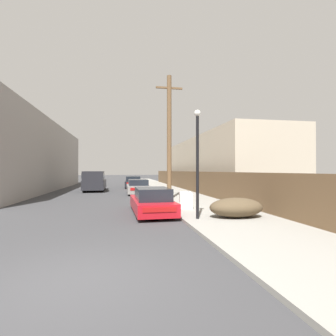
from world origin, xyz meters
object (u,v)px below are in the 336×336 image
at_px(car_parked_far, 133,182).
at_px(utility_pole, 169,136).
at_px(parked_sports_car_red, 152,202).
at_px(car_parked_mid, 138,187).
at_px(pickup_truck, 94,181).
at_px(street_lamp, 197,155).
at_px(brush_pile, 236,207).
at_px(discarded_fridge, 186,200).

bearing_deg(car_parked_far, utility_pole, -80.69).
bearing_deg(utility_pole, parked_sports_car_red, -109.89).
bearing_deg(utility_pole, car_parked_far, 97.15).
height_order(car_parked_mid, pickup_truck, pickup_truck).
bearing_deg(street_lamp, car_parked_mid, 96.74).
xyz_separation_m(utility_pole, brush_pile, (1.45, -7.12, -3.85)).
bearing_deg(car_parked_far, street_lamp, -83.71).
xyz_separation_m(discarded_fridge, pickup_truck, (-5.83, 13.10, 0.46)).
bearing_deg(street_lamp, utility_pole, 88.32).
height_order(car_parked_far, utility_pole, utility_pole).
bearing_deg(pickup_truck, car_parked_far, -131.88).
distance_m(parked_sports_car_red, car_parked_mid, 10.38).
bearing_deg(discarded_fridge, street_lamp, -84.71).
distance_m(discarded_fridge, brush_pile, 3.49).
distance_m(parked_sports_car_red, street_lamp, 3.47).
height_order(utility_pole, brush_pile, utility_pole).
relative_size(utility_pole, street_lamp, 1.91).
bearing_deg(discarded_fridge, car_parked_mid, 112.57).
bearing_deg(car_parked_mid, pickup_truck, 137.22).
bearing_deg(pickup_truck, car_parked_mid, 136.66).
height_order(car_parked_mid, brush_pile, car_parked_mid).
distance_m(street_lamp, brush_pile, 2.71).
relative_size(discarded_fridge, pickup_truck, 0.31).
height_order(pickup_truck, street_lamp, street_lamp).
bearing_deg(car_parked_far, discarded_fridge, -81.80).
bearing_deg(utility_pole, street_lamp, -91.68).
relative_size(discarded_fridge, parked_sports_car_red, 0.36).
bearing_deg(discarded_fridge, utility_pole, 103.53).
relative_size(parked_sports_car_red, car_parked_mid, 1.13).
distance_m(car_parked_far, pickup_truck, 5.98).
height_order(discarded_fridge, parked_sports_car_red, parked_sports_car_red).
bearing_deg(car_parked_far, car_parked_mid, -87.77).
xyz_separation_m(car_parked_mid, car_parked_far, (-0.01, 8.19, 0.04)).
relative_size(car_parked_mid, brush_pile, 1.84).
xyz_separation_m(car_parked_far, pickup_truck, (-3.97, -4.46, 0.34)).
distance_m(pickup_truck, brush_pile, 17.84).
xyz_separation_m(car_parked_mid, pickup_truck, (-3.98, 3.72, 0.38)).
bearing_deg(parked_sports_car_red, brush_pile, -36.08).
xyz_separation_m(discarded_fridge, brush_pile, (1.31, -3.24, 0.01)).
height_order(discarded_fridge, brush_pile, same).
relative_size(parked_sports_car_red, car_parked_far, 1.07).
relative_size(discarded_fridge, brush_pile, 0.74).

